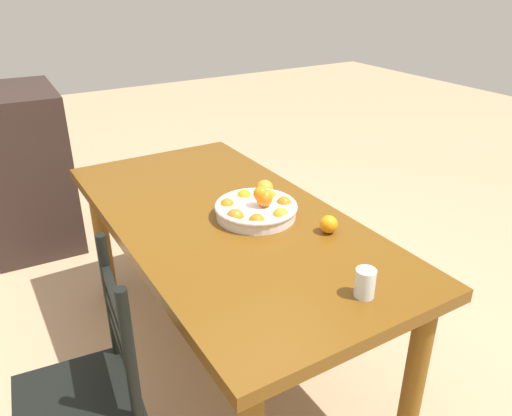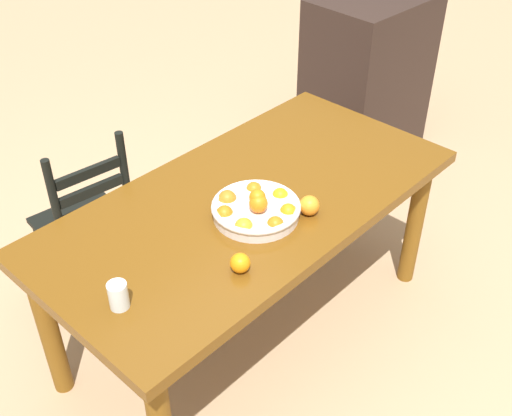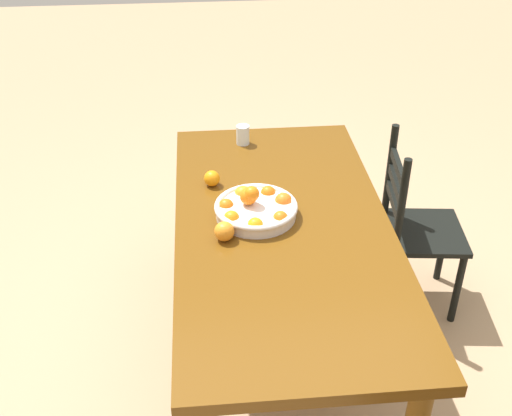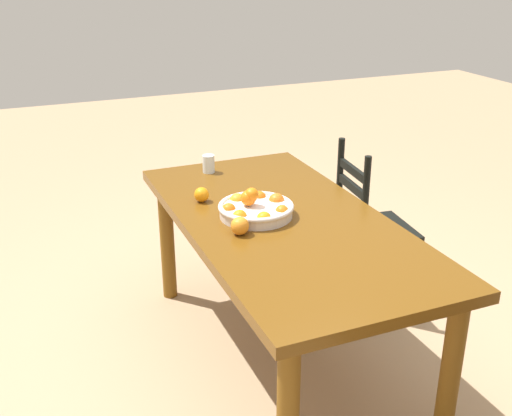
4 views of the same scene
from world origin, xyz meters
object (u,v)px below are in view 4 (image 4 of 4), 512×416
Objects in this scene: chair_near_window at (369,228)px; orange_loose_0 at (240,226)px; drinking_glass at (209,164)px; dining_table at (283,238)px; fruit_bowl at (256,208)px; orange_loose_1 at (202,195)px.

chair_near_window is 11.61× the size of orange_loose_0.
chair_near_window is 0.96m from drinking_glass.
orange_loose_0 is at bearing -9.34° from drinking_glass.
fruit_bowl reaches higher than dining_table.
orange_loose_1 is at bearing -23.18° from drinking_glass.
orange_loose_0 is 0.82× the size of drinking_glass.
fruit_bowl is at bearing 33.37° from orange_loose_1.
orange_loose_0 is (0.08, -0.24, 0.14)m from dining_table.
orange_loose_0 is at bearing 4.69° from orange_loose_1.
chair_near_window reaches higher than drinking_glass.
fruit_bowl reaches higher than orange_loose_0.
orange_loose_1 is 0.42m from drinking_glass.
chair_near_window is at bearing 114.72° from orange_loose_0.
drinking_glass reaches higher than dining_table.
orange_loose_1 is at bearing -146.63° from fruit_bowl.
dining_table is 0.45m from orange_loose_1.
chair_near_window is (-0.35, 0.69, -0.22)m from dining_table.
drinking_glass is at bearing 170.66° from orange_loose_0.
fruit_bowl is (-0.07, -0.11, 0.13)m from dining_table.
drinking_glass is (-0.37, -0.80, 0.36)m from chair_near_window.
drinking_glass is at bearing -171.30° from dining_table.
orange_loose_0 is (0.16, -0.14, 0.00)m from fruit_bowl.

